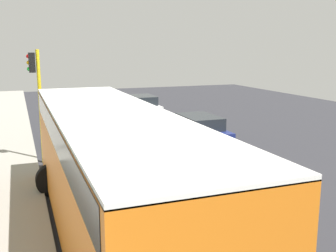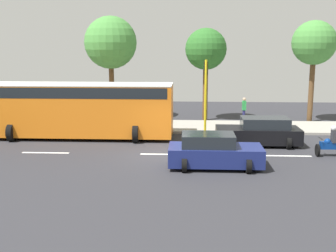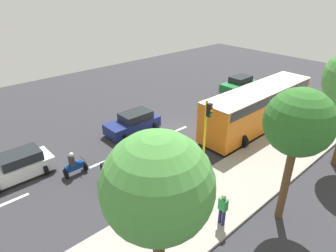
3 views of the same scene
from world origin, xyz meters
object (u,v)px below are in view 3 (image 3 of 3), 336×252
car_green (239,84)px  city_bus (259,105)px  street_tree_north (299,124)px  car_white (17,166)px  motorcycle (74,165)px  street_tree_south (158,189)px  pedestrian_near_signal (223,208)px  car_black (140,160)px  car_dark_blue (133,123)px  traffic_light_corner (206,127)px

car_green → city_bus: 8.40m
city_bus → street_tree_north: (6.20, -7.60, 3.16)m
car_white → motorcycle: bearing=51.8°
motorcycle → street_tree_north: bearing=30.6°
car_white → city_bus: size_ratio=0.36×
street_tree_north → street_tree_south: size_ratio=0.93×
car_green → pedestrian_near_signal: bearing=-56.6°
street_tree_north → street_tree_south: street_tree_south is taller
pedestrian_near_signal → car_black: bearing=-179.3°
car_dark_blue → city_bus: size_ratio=0.37×
pedestrian_near_signal → traffic_light_corner: traffic_light_corner is taller
car_green → pedestrian_near_signal: 19.28m
street_tree_north → pedestrian_near_signal: bearing=-119.5°
pedestrian_near_signal → car_dark_blue: bearing=166.0°
car_black → traffic_light_corner: 4.44m
car_dark_blue → traffic_light_corner: (6.97, 0.14, 2.22)m
pedestrian_near_signal → street_tree_north: street_tree_north is taller
city_bus → motorcycle: bearing=-105.0°
traffic_light_corner → city_bus: bearing=99.2°
pedestrian_near_signal → street_tree_north: 4.94m
city_bus → street_tree_north: street_tree_north is taller
car_dark_blue → city_bus: city_bus is taller
car_dark_blue → street_tree_north: (11.97, -0.03, 4.29)m
pedestrian_near_signal → car_green: bearing=123.4°
car_dark_blue → motorcycle: bearing=-69.4°
city_bus → car_black: bearing=-97.7°
motorcycle → street_tree_north: street_tree_north is taller
traffic_light_corner → car_white: bearing=-128.7°
car_white → street_tree_north: street_tree_north is taller
street_tree_north → traffic_light_corner: bearing=178.1°
car_black → car_green: bearing=105.5°
car_green → car_white: bearing=-89.2°
car_dark_blue → street_tree_north: bearing=-0.1°
pedestrian_near_signal → street_tree_north: (1.47, 2.59, 3.94)m
motorcycle → pedestrian_near_signal: 8.92m
car_dark_blue → motorcycle: motorcycle is taller
car_dark_blue → city_bus: bearing=52.7°
motorcycle → traffic_light_corner: size_ratio=0.34×
city_bus → street_tree_south: street_tree_south is taller
car_dark_blue → car_green: 13.46m
traffic_light_corner → street_tree_north: bearing=-1.9°
car_green → street_tree_north: bearing=-48.1°
car_white → pedestrian_near_signal: 11.79m
motorcycle → city_bus: bearing=75.0°
car_dark_blue → motorcycle: size_ratio=2.69×
car_black → city_bus: city_bus is taller
street_tree_south → motorcycle: bearing=170.6°
traffic_light_corner → street_tree_north: street_tree_north is taller
car_dark_blue → car_green: (-0.12, 13.46, -0.00)m
street_tree_north → street_tree_south: (-0.29, -7.35, 0.43)m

